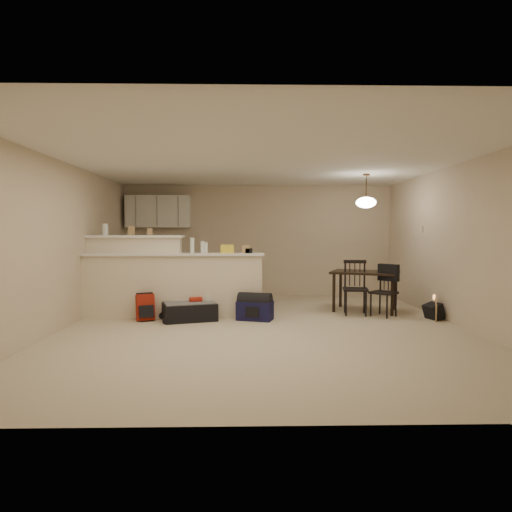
{
  "coord_description": "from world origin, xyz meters",
  "views": [
    {
      "loc": [
        -0.26,
        -6.82,
        1.44
      ],
      "look_at": [
        -0.1,
        0.7,
        1.05
      ],
      "focal_mm": 32.0,
      "sensor_mm": 36.0,
      "label": 1
    }
  ],
  "objects_px": {
    "dining_chair_near": "(355,288)",
    "red_backpack": "(145,307)",
    "pendant_lamp": "(366,202)",
    "black_daypack": "(434,312)",
    "dining_chair_far": "(384,291)",
    "dining_table": "(365,276)",
    "suitcase": "(190,312)",
    "navy_duffel": "(255,311)"
  },
  "relations": [
    {
      "from": "dining_chair_near",
      "to": "suitcase",
      "type": "relative_size",
      "value": 1.13
    },
    {
      "from": "dining_table",
      "to": "dining_chair_far",
      "type": "xyz_separation_m",
      "value": [
        0.18,
        -0.53,
        -0.21
      ]
    },
    {
      "from": "pendant_lamp",
      "to": "black_daypack",
      "type": "distance_m",
      "value": 2.24
    },
    {
      "from": "dining_chair_near",
      "to": "red_backpack",
      "type": "relative_size",
      "value": 2.23
    },
    {
      "from": "pendant_lamp",
      "to": "red_backpack",
      "type": "bearing_deg",
      "value": -168.09
    },
    {
      "from": "pendant_lamp",
      "to": "red_backpack",
      "type": "relative_size",
      "value": 1.45
    },
    {
      "from": "dining_chair_near",
      "to": "black_daypack",
      "type": "bearing_deg",
      "value": -11.44
    },
    {
      "from": "pendant_lamp",
      "to": "dining_chair_far",
      "type": "height_order",
      "value": "pendant_lamp"
    },
    {
      "from": "dining_table",
      "to": "black_daypack",
      "type": "distance_m",
      "value": 1.34
    },
    {
      "from": "pendant_lamp",
      "to": "suitcase",
      "type": "xyz_separation_m",
      "value": [
        -3.1,
        -0.81,
        -1.85
      ]
    },
    {
      "from": "suitcase",
      "to": "black_daypack",
      "type": "bearing_deg",
      "value": -17.2
    },
    {
      "from": "suitcase",
      "to": "navy_duffel",
      "type": "xyz_separation_m",
      "value": [
        1.07,
        0.0,
        0.01
      ]
    },
    {
      "from": "red_backpack",
      "to": "navy_duffel",
      "type": "bearing_deg",
      "value": -20.72
    },
    {
      "from": "dining_chair_far",
      "to": "black_daypack",
      "type": "height_order",
      "value": "dining_chair_far"
    },
    {
      "from": "pendant_lamp",
      "to": "navy_duffel",
      "type": "relative_size",
      "value": 1.09
    },
    {
      "from": "dining_chair_far",
      "to": "suitcase",
      "type": "height_order",
      "value": "dining_chair_far"
    },
    {
      "from": "navy_duffel",
      "to": "black_daypack",
      "type": "distance_m",
      "value": 2.97
    },
    {
      "from": "pendant_lamp",
      "to": "red_backpack",
      "type": "xyz_separation_m",
      "value": [
        -3.82,
        -0.81,
        -1.78
      ]
    },
    {
      "from": "red_backpack",
      "to": "navy_duffel",
      "type": "relative_size",
      "value": 0.75
    },
    {
      "from": "pendant_lamp",
      "to": "red_backpack",
      "type": "distance_m",
      "value": 4.29
    },
    {
      "from": "red_backpack",
      "to": "black_daypack",
      "type": "bearing_deg",
      "value": -20.72
    },
    {
      "from": "suitcase",
      "to": "dining_chair_far",
      "type": "bearing_deg",
      "value": -12.39
    },
    {
      "from": "pendant_lamp",
      "to": "dining_chair_near",
      "type": "distance_m",
      "value": 1.58
    },
    {
      "from": "black_daypack",
      "to": "dining_chair_far",
      "type": "bearing_deg",
      "value": 53.9
    },
    {
      "from": "dining_chair_far",
      "to": "dining_chair_near",
      "type": "bearing_deg",
      "value": -153.7
    },
    {
      "from": "dining_table",
      "to": "dining_chair_far",
      "type": "relative_size",
      "value": 1.58
    },
    {
      "from": "dining_table",
      "to": "pendant_lamp",
      "type": "relative_size",
      "value": 2.23
    },
    {
      "from": "dining_chair_far",
      "to": "black_daypack",
      "type": "distance_m",
      "value": 0.87
    },
    {
      "from": "suitcase",
      "to": "navy_duffel",
      "type": "relative_size",
      "value": 1.48
    },
    {
      "from": "dining_table",
      "to": "pendant_lamp",
      "type": "bearing_deg",
      "value": -93.9
    },
    {
      "from": "dining_chair_near",
      "to": "dining_chair_far",
      "type": "distance_m",
      "value": 0.48
    },
    {
      "from": "red_backpack",
      "to": "suitcase",
      "type": "bearing_deg",
      "value": -20.72
    },
    {
      "from": "red_backpack",
      "to": "dining_chair_near",
      "type": "bearing_deg",
      "value": -13.55
    },
    {
      "from": "dining_table",
      "to": "navy_duffel",
      "type": "distance_m",
      "value": 2.24
    },
    {
      "from": "dining_table",
      "to": "black_daypack",
      "type": "xyz_separation_m",
      "value": [
        0.94,
        -0.81,
        -0.51
      ]
    },
    {
      "from": "dining_chair_near",
      "to": "red_backpack",
      "type": "distance_m",
      "value": 3.6
    },
    {
      "from": "pendant_lamp",
      "to": "navy_duffel",
      "type": "height_order",
      "value": "pendant_lamp"
    },
    {
      "from": "dining_table",
      "to": "red_backpack",
      "type": "distance_m",
      "value": 3.93
    },
    {
      "from": "dining_chair_near",
      "to": "dining_chair_far",
      "type": "xyz_separation_m",
      "value": [
        0.44,
        -0.17,
        -0.04
      ]
    },
    {
      "from": "suitcase",
      "to": "red_backpack",
      "type": "xyz_separation_m",
      "value": [
        -0.72,
        0.0,
        0.07
      ]
    },
    {
      "from": "navy_duffel",
      "to": "black_daypack",
      "type": "height_order",
      "value": "navy_duffel"
    },
    {
      "from": "dining_chair_far",
      "to": "dining_table",
      "type": "bearing_deg",
      "value": 156.33
    }
  ]
}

